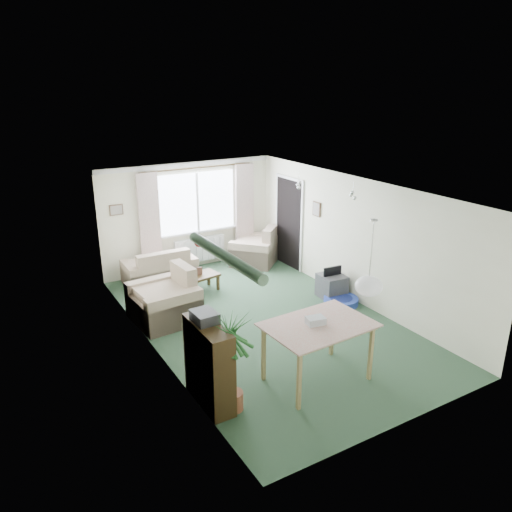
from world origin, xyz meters
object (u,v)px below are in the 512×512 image
armchair_left (163,295)px  tv_cube (332,286)px  pet_bed (341,301)px  houseplant (232,363)px  sofa (159,265)px  armchair_corner (254,245)px  bookshelf (209,364)px  dining_table (317,353)px  coffee_table (199,283)px

armchair_left → tv_cube: armchair_left is taller
tv_cube → pet_bed: tv_cube is taller
armchair_left → houseplant: (-0.15, -2.88, 0.19)m
sofa → armchair_corner: (2.31, -0.02, 0.07)m
houseplant → pet_bed: (3.30, 1.81, -0.61)m
bookshelf → tv_cube: size_ratio=2.24×
bookshelf → houseplant: (0.19, -0.29, 0.11)m
houseplant → tv_cube: houseplant is taller
sofa → dining_table: (0.63, -4.66, 0.06)m
bookshelf → houseplant: size_ratio=0.84×
bookshelf → tv_cube: bearing=27.9°
sofa → armchair_corner: size_ratio=1.49×
armchair_corner → coffee_table: bearing=-16.5°
armchair_corner → armchair_left: size_ratio=0.91×
dining_table → pet_bed: size_ratio=2.09×
tv_cube → sofa: bearing=141.2°
bookshelf → tv_cube: (3.54, 1.88, -0.34)m
armchair_corner → coffee_table: armchair_corner is taller
sofa → armchair_corner: 2.31m
armchair_left → tv_cube: 3.29m
houseplant → dining_table: bearing=0.1°
dining_table → tv_cube: bearing=47.3°
coffee_table → dining_table: bearing=-88.1°
armchair_corner → tv_cube: 2.50m
sofa → armchair_left: size_ratio=1.36×
tv_cube → coffee_table: bearing=148.1°
sofa → tv_cube: size_ratio=2.90×
sofa → dining_table: dining_table is taller
houseplant → armchair_corner: bearing=56.8°
armchair_corner → bookshelf: (-3.22, -4.35, 0.13)m
sofa → coffee_table: sofa is taller
sofa → tv_cube: (2.63, -2.50, -0.14)m
sofa → houseplant: (-0.72, -4.66, 0.31)m
coffee_table → houseplant: houseplant is taller
dining_table → tv_cube: dining_table is taller
armchair_corner → houseplant: bearing=14.0°
houseplant → tv_cube: (3.35, 2.17, -0.45)m
armchair_corner → dining_table: bearing=27.3°
tv_cube → pet_bed: size_ratio=0.78×
bookshelf → dining_table: 1.57m
bookshelf → pet_bed: bookshelf is taller
coffee_table → pet_bed: (2.08, -1.94, -0.11)m
houseplant → coffee_table: bearing=71.9°
armchair_left → houseplant: houseplant is taller
sofa → coffee_table: size_ratio=1.89×
sofa → coffee_table: (0.50, -0.92, -0.19)m
sofa → pet_bed: 3.86m
pet_bed → houseplant: bearing=-151.3°
armchair_corner → houseplant: 5.55m
pet_bed → bookshelf: bearing=-156.5°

